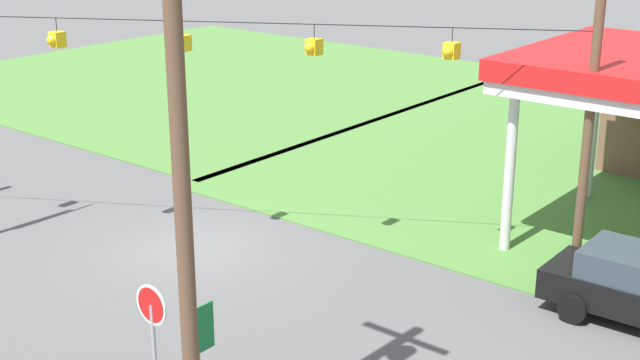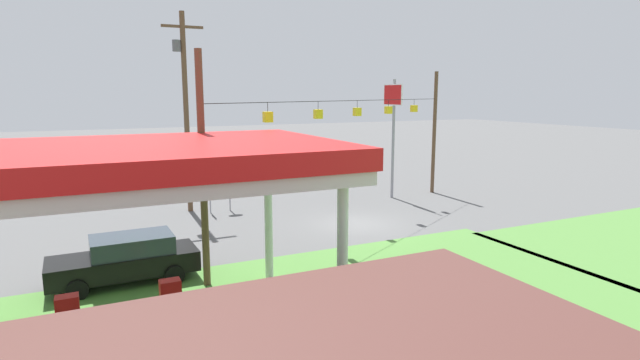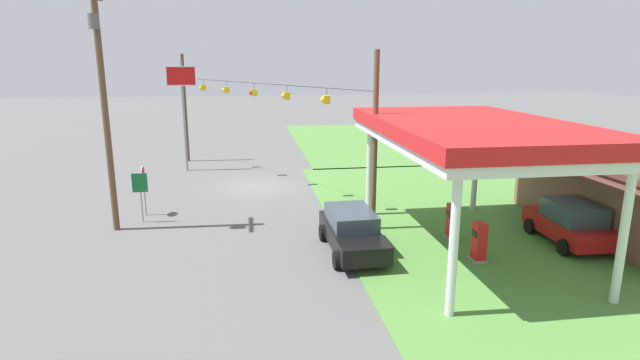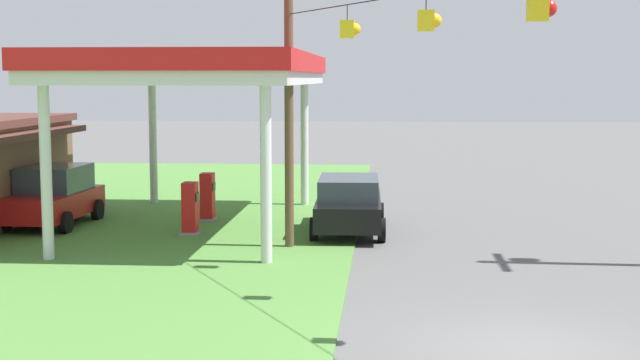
% 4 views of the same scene
% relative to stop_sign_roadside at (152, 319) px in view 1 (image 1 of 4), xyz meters
% --- Properties ---
extents(ground_plane, '(160.00, 160.00, 0.00)m').
position_rel_stop_sign_roadside_xyz_m(ground_plane, '(-4.98, 5.62, -1.81)').
color(ground_plane, '#565656').
extents(grass_verge_opposite_corner, '(24.00, 24.00, 0.04)m').
position_rel_stop_sign_roadside_xyz_m(grass_verge_opposite_corner, '(-20.98, 21.62, -1.79)').
color(grass_verge_opposite_corner, '#4C7F38').
rests_on(grass_verge_opposite_corner, ground).
extents(stop_sign_roadside, '(0.80, 0.08, 2.50)m').
position_rel_stop_sign_roadside_xyz_m(stop_sign_roadside, '(0.00, 0.00, 0.00)').
color(stop_sign_roadside, '#99999E').
rests_on(stop_sign_roadside, ground).
extents(route_sign, '(0.10, 0.70, 2.40)m').
position_rel_stop_sign_roadside_xyz_m(route_sign, '(1.17, 0.07, -0.10)').
color(route_sign, gray).
rests_on(route_sign, ground).
extents(utility_pole_main, '(2.20, 0.44, 10.85)m').
position_rel_stop_sign_roadside_xyz_m(utility_pole_main, '(2.08, -0.92, 4.23)').
color(utility_pole_main, brown).
rests_on(utility_pole_main, ground).
extents(signal_span_gantry, '(17.69, 10.24, 7.96)m').
position_rel_stop_sign_roadside_xyz_m(signal_span_gantry, '(-4.98, 5.60, 2.61)').
color(signal_span_gantry, brown).
rests_on(signal_span_gantry, ground).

